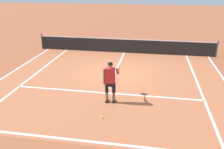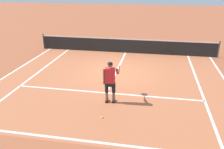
% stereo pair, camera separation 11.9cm
% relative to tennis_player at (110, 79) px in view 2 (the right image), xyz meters
% --- Properties ---
extents(ground_plane, '(80.00, 80.00, 0.00)m').
position_rel_tennis_player_xyz_m(ground_plane, '(-0.33, 3.31, -0.99)').
color(ground_plane, '#9E5133').
extents(court_inner_surface, '(10.98, 10.21, 0.00)m').
position_rel_tennis_player_xyz_m(court_inner_surface, '(-0.33, 2.27, -0.99)').
color(court_inner_surface, '#B2603D').
rests_on(court_inner_surface, ground).
extents(line_baseline, '(10.98, 0.10, 0.01)m').
position_rel_tennis_player_xyz_m(line_baseline, '(-0.33, -2.64, -0.99)').
color(line_baseline, white).
rests_on(line_baseline, ground).
extents(line_service, '(8.23, 0.10, 0.01)m').
position_rel_tennis_player_xyz_m(line_service, '(-0.33, 0.77, -0.99)').
color(line_service, white).
rests_on(line_service, ground).
extents(line_centre_service, '(0.10, 6.40, 0.01)m').
position_rel_tennis_player_xyz_m(line_centre_service, '(-0.33, 3.97, -0.99)').
color(line_centre_service, white).
rests_on(line_centre_service, ground).
extents(line_singles_left, '(0.10, 9.81, 0.01)m').
position_rel_tennis_player_xyz_m(line_singles_left, '(-4.45, 2.27, -0.99)').
color(line_singles_left, white).
rests_on(line_singles_left, ground).
extents(line_singles_right, '(0.10, 9.81, 0.01)m').
position_rel_tennis_player_xyz_m(line_singles_right, '(3.78, 2.27, -0.99)').
color(line_singles_right, white).
rests_on(line_singles_right, ground).
extents(line_doubles_left, '(0.10, 9.81, 0.01)m').
position_rel_tennis_player_xyz_m(line_doubles_left, '(-5.82, 2.27, -0.99)').
color(line_doubles_left, white).
rests_on(line_doubles_left, ground).
extents(tennis_net, '(11.96, 0.08, 1.07)m').
position_rel_tennis_player_xyz_m(tennis_net, '(-0.33, 7.17, -0.49)').
color(tennis_net, '#333338').
rests_on(tennis_net, ground).
extents(tennis_player, '(0.61, 1.17, 1.71)m').
position_rel_tennis_player_xyz_m(tennis_player, '(0.00, 0.00, 0.00)').
color(tennis_player, black).
rests_on(tennis_player, ground).
extents(tennis_ball_near_feet, '(0.07, 0.07, 0.07)m').
position_rel_tennis_player_xyz_m(tennis_ball_near_feet, '(-0.07, -1.26, -0.96)').
color(tennis_ball_near_feet, '#CCE02D').
rests_on(tennis_ball_near_feet, ground).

